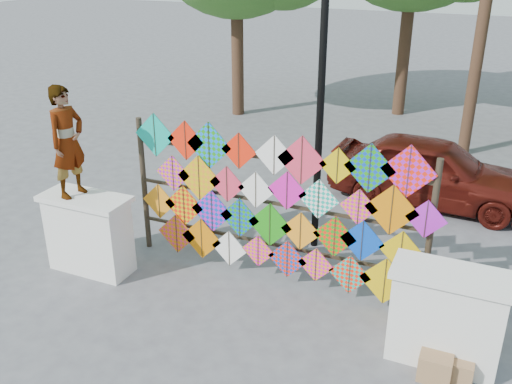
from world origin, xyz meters
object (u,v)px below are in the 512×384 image
at_px(vendor_woman, 67,142).
at_px(kite_rack, 275,207).
at_px(lamppost, 321,93).
at_px(sedan, 432,171).

bearing_deg(vendor_woman, kite_rack, -66.59).
height_order(vendor_woman, lamppost, lamppost).
relative_size(kite_rack, lamppost, 1.10).
bearing_deg(vendor_woman, lamppost, -49.28).
distance_m(vendor_woman, lamppost, 3.91).
relative_size(vendor_woman, lamppost, 0.38).
height_order(sedan, lamppost, lamppost).
bearing_deg(sedan, lamppost, 151.90).
bearing_deg(lamppost, sedan, 59.77).
bearing_deg(kite_rack, sedan, 65.73).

